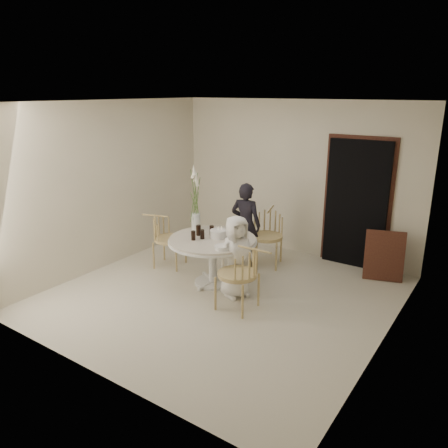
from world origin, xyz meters
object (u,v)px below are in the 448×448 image
Objects in this scene: girl at (246,225)px; flower_vase at (196,205)px; chair_right at (246,269)px; birthday_cake at (218,234)px; chair_far at (268,229)px; boy at (236,257)px; table at (213,245)px; chair_left at (162,233)px.

flower_vase reaches higher than girl.
birthday_cake is (-0.81, 0.53, 0.19)m from chair_right.
birthday_cake is (-0.22, -1.16, 0.19)m from chair_far.
chair_far is 1.79m from chair_right.
girl is at bearing -149.19° from chair_right.
flower_vase is (-0.99, 0.35, 0.54)m from boy.
table is 0.54m from boy.
boy is at bearing -19.49° from flower_vase.
chair_left is (-1.39, -1.11, -0.03)m from chair_far.
table is 0.20m from birthday_cake.
table is at bearing -23.18° from flower_vase.
chair_far is 1.38m from flower_vase.
chair_left is at bearing -107.24° from chair_right.
boy is 0.56m from birthday_cake.
flower_vase is (0.66, 0.07, 0.56)m from chair_left.
chair_left reaches higher than table.
boy is at bearing -116.46° from chair_left.
chair_far reaches higher than chair_right.
chair_far reaches higher than chair_left.
table is 1.45× the size of chair_right.
birthday_cake is (0.05, 0.08, 0.17)m from table.
chair_left is at bearing 173.50° from table.
chair_right is at bearing -106.16° from boy.
chair_right is 3.75× the size of birthday_cake.
flower_vase reaches higher than boy.
flower_vase reaches higher than chair_right.
birthday_cake reaches higher than table.
boy is 4.87× the size of birthday_cake.
girl is at bearing -146.20° from chair_far.
chair_right is 0.77× the size of boy.
chair_left is 0.84× the size of flower_vase.
table is at bearing 80.35° from girl.
chair_right is 1.62m from girl.
birthday_cake reaches higher than chair_left.
chair_far is 1.41m from boy.
boy is at bearing -132.54° from chair_right.
girl is at bearing 89.18° from table.
girl reaches higher than chair_right.
birthday_cake is at bearing 56.59° from table.
chair_left is at bearing 105.91° from boy.
chair_far is at bearing -138.29° from girl.
boy is (0.51, -1.07, -0.11)m from girl.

